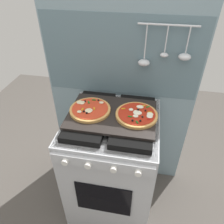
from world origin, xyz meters
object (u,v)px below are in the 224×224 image
baking_tray (112,114)px  pizza_right (137,114)px  pizza_left (90,109)px  stove (112,163)px

baking_tray → pizza_right: size_ratio=2.11×
baking_tray → pizza_right: pizza_right is taller
pizza_left → baking_tray: bearing=-2.1°
baking_tray → pizza_left: size_ratio=2.11×
stove → pizza_right: pizza_right is taller
pizza_left → pizza_right: same height
baking_tray → pizza_left: pizza_left is taller
stove → pizza_right: size_ratio=3.51×
baking_tray → pizza_right: bearing=1.0°
pizza_right → stove: bearing=-178.4°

